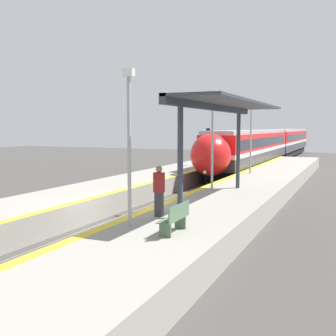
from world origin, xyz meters
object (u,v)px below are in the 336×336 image
at_px(railway_signal, 208,147).
at_px(lamppost_far, 251,132).
at_px(train, 272,144).
at_px(lamppost_near, 129,137).
at_px(lamppost_mid, 212,133).
at_px(platform_bench, 176,218).
at_px(person_waiting, 159,190).

xyz_separation_m(railway_signal, lamppost_far, (4.78, -5.06, 1.38)).
bearing_deg(train, lamppost_far, -83.63).
xyz_separation_m(lamppost_near, lamppost_mid, (0.00, 8.54, 0.00)).
relative_size(platform_bench, lamppost_near, 0.31).
bearing_deg(lamppost_near, train, 93.57).
xyz_separation_m(person_waiting, lamppost_mid, (-0.27, 6.88, 1.92)).
distance_m(platform_bench, lamppost_far, 17.60).
bearing_deg(person_waiting, railway_signal, 103.85).
bearing_deg(train, lamppost_mid, -85.42).
distance_m(railway_signal, lamppost_far, 7.10).
height_order(platform_bench, railway_signal, railway_signal).
bearing_deg(person_waiting, train, 94.14).
bearing_deg(lamppost_mid, lamppost_far, 90.00).
distance_m(platform_bench, lamppost_near, 2.97).
distance_m(person_waiting, lamppost_far, 15.54).
relative_size(train, lamppost_mid, 9.85).
distance_m(person_waiting, railway_signal, 21.10).
xyz_separation_m(platform_bench, person_waiting, (-1.46, 1.93, 0.49)).
height_order(lamppost_mid, lamppost_far, same).
relative_size(platform_bench, lamppost_far, 0.31).
bearing_deg(lamppost_near, person_waiting, 80.81).
bearing_deg(lamppost_mid, person_waiting, -87.77).
bearing_deg(train, person_waiting, -85.86).
bearing_deg(lamppost_far, railway_signal, 133.38).
distance_m(platform_bench, person_waiting, 2.47).
xyz_separation_m(train, lamppost_near, (2.41, -38.68, 1.66)).
relative_size(person_waiting, railway_signal, 0.44).
bearing_deg(lamppost_mid, platform_bench, -78.94).
xyz_separation_m(lamppost_near, lamppost_far, (0.00, 17.07, 0.00)).
height_order(train, lamppost_near, lamppost_near).
height_order(platform_bench, lamppost_mid, lamppost_mid).
xyz_separation_m(platform_bench, railway_signal, (-6.51, 22.41, 1.03)).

